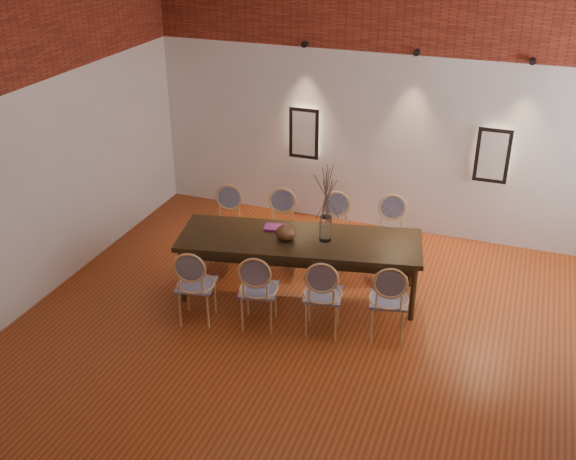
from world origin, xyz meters
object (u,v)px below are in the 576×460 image
(chair_far_a, at_px, (226,226))
(chair_far_d, at_px, (390,237))
(chair_far_c, at_px, (335,233))
(book, at_px, (275,228))
(bowl, at_px, (286,233))
(chair_near_d, at_px, (389,300))
(chair_far_b, at_px, (280,230))
(chair_near_c, at_px, (323,294))
(dining_table, at_px, (299,266))
(chair_near_b, at_px, (259,289))
(vase, at_px, (326,229))
(chair_near_a, at_px, (196,284))

(chair_far_a, xyz_separation_m, chair_far_d, (2.08, 0.43, 0.00))
(chair_far_c, height_order, book, chair_far_c)
(chair_far_a, xyz_separation_m, bowl, (1.05, -0.59, 0.37))
(chair_near_d, relative_size, book, 3.62)
(chair_far_b, xyz_separation_m, chair_far_c, (0.69, 0.14, 0.00))
(chair_near_c, bearing_deg, dining_table, 115.73)
(chair_near_c, xyz_separation_m, book, (-0.85, 0.78, 0.30))
(chair_far_a, bearing_deg, dining_table, 145.32)
(dining_table, relative_size, chair_near_b, 3.02)
(chair_far_c, bearing_deg, chair_near_b, 64.27)
(chair_far_a, relative_size, chair_far_b, 1.00)
(chair_far_b, distance_m, chair_far_c, 0.71)
(chair_far_a, bearing_deg, book, 144.22)
(chair_far_b, xyz_separation_m, chair_far_d, (1.39, 0.29, 0.00))
(dining_table, height_order, chair_near_d, chair_near_d)
(chair_far_a, bearing_deg, chair_far_c, 180.00)
(chair_near_c, relative_size, chair_far_b, 1.00)
(bowl, relative_size, book, 0.92)
(dining_table, bearing_deg, chair_far_b, 115.73)
(vase, bearing_deg, chair_far_a, 163.28)
(chair_far_b, bearing_deg, chair_near_b, 90.00)
(chair_near_c, relative_size, chair_far_c, 1.00)
(chair_far_d, bearing_deg, dining_table, 34.68)
(chair_near_b, bearing_deg, chair_near_c, -0.00)
(chair_near_d, distance_m, vase, 1.14)
(chair_near_a, xyz_separation_m, bowl, (0.75, 0.85, 0.37))
(chair_near_a, relative_size, chair_far_c, 1.00)
(chair_near_a, distance_m, chair_far_a, 1.47)
(chair_far_d, bearing_deg, book, 21.02)
(dining_table, xyz_separation_m, chair_near_a, (-0.89, -0.94, 0.09))
(chair_far_c, bearing_deg, dining_table, 64.27)
(chair_near_a, height_order, book, chair_near_a)
(chair_far_a, height_order, book, chair_far_a)
(bowl, bearing_deg, chair_far_b, 115.65)
(chair_near_d, height_order, chair_far_d, same)
(dining_table, distance_m, chair_far_a, 1.30)
(chair_near_c, height_order, chair_far_a, same)
(dining_table, relative_size, chair_far_c, 3.02)
(chair_near_c, relative_size, vase, 3.13)
(bowl, bearing_deg, chair_near_b, -94.36)
(vase, xyz_separation_m, bowl, (-0.44, -0.14, -0.06))
(chair_near_d, height_order, book, chair_near_d)
(book, bearing_deg, chair_near_b, -80.26)
(chair_near_b, relative_size, book, 3.62)
(chair_far_d, height_order, bowl, chair_far_d)
(chair_near_c, bearing_deg, chair_far_a, 133.94)
(chair_far_a, height_order, chair_far_b, same)
(chair_far_c, distance_m, bowl, 1.01)
(bowl, bearing_deg, chair_far_d, 44.37)
(chair_near_c, height_order, chair_far_b, same)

